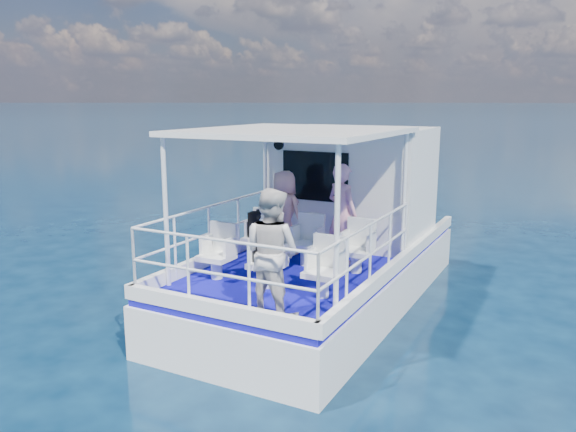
# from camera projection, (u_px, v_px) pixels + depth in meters

# --- Properties ---
(ground) EXTENTS (2000.00, 2000.00, 0.00)m
(ground) POSITION_uv_depth(u_px,v_px,m) (300.00, 319.00, 9.43)
(ground) COLOR #061B32
(ground) RESTS_ON ground
(hull) EXTENTS (3.00, 7.00, 1.60)m
(hull) POSITION_uv_depth(u_px,v_px,m) (324.00, 301.00, 10.30)
(hull) COLOR white
(hull) RESTS_ON ground
(deck) EXTENTS (2.90, 6.90, 0.10)m
(deck) POSITION_uv_depth(u_px,v_px,m) (325.00, 256.00, 10.13)
(deck) COLOR #0E0A91
(deck) RESTS_ON hull
(cabin) EXTENTS (2.85, 2.00, 2.20)m
(cabin) POSITION_uv_depth(u_px,v_px,m) (353.00, 184.00, 11.02)
(cabin) COLOR white
(cabin) RESTS_ON deck
(canopy) EXTENTS (3.00, 3.20, 0.08)m
(canopy) POSITION_uv_depth(u_px,v_px,m) (295.00, 131.00, 8.62)
(canopy) COLOR white
(canopy) RESTS_ON cabin
(canopy_posts) EXTENTS (2.77, 2.97, 2.20)m
(canopy_posts) POSITION_uv_depth(u_px,v_px,m) (293.00, 205.00, 8.81)
(canopy_posts) COLOR white
(canopy_posts) RESTS_ON deck
(railings) EXTENTS (2.84, 3.59, 1.00)m
(railings) POSITION_uv_depth(u_px,v_px,m) (284.00, 246.00, 8.65)
(railings) COLOR white
(railings) RESTS_ON deck
(seat_port_fwd) EXTENTS (0.48, 0.46, 0.38)m
(seat_port_fwd) POSITION_uv_depth(u_px,v_px,m) (259.00, 247.00, 9.79)
(seat_port_fwd) COLOR white
(seat_port_fwd) RESTS_ON deck
(seat_center_fwd) EXTENTS (0.48, 0.46, 0.38)m
(seat_center_fwd) POSITION_uv_depth(u_px,v_px,m) (306.00, 254.00, 9.38)
(seat_center_fwd) COLOR white
(seat_center_fwd) RESTS_ON deck
(seat_stbd_fwd) EXTENTS (0.48, 0.46, 0.38)m
(seat_stbd_fwd) POSITION_uv_depth(u_px,v_px,m) (356.00, 261.00, 8.97)
(seat_stbd_fwd) COLOR white
(seat_stbd_fwd) RESTS_ON deck
(seat_port_aft) EXTENTS (0.48, 0.46, 0.38)m
(seat_port_aft) POSITION_uv_depth(u_px,v_px,m) (217.00, 267.00, 8.67)
(seat_port_aft) COLOR white
(seat_port_aft) RESTS_ON deck
(seat_center_aft) EXTENTS (0.48, 0.46, 0.38)m
(seat_center_aft) POSITION_uv_depth(u_px,v_px,m) (267.00, 275.00, 8.26)
(seat_center_aft) COLOR white
(seat_center_aft) RESTS_ON deck
(seat_stbd_aft) EXTENTS (0.48, 0.46, 0.38)m
(seat_stbd_aft) POSITION_uv_depth(u_px,v_px,m) (323.00, 284.00, 7.85)
(seat_stbd_aft) COLOR white
(seat_stbd_aft) RESTS_ON deck
(passenger_port_fwd) EXTENTS (0.63, 0.51, 1.51)m
(passenger_port_fwd) POSITION_uv_depth(u_px,v_px,m) (284.00, 213.00, 9.93)
(passenger_port_fwd) COLOR #DA978D
(passenger_port_fwd) RESTS_ON deck
(passenger_stbd_fwd) EXTENTS (0.73, 0.62, 1.69)m
(passenger_stbd_fwd) POSITION_uv_depth(u_px,v_px,m) (342.00, 214.00, 9.38)
(passenger_stbd_fwd) COLOR pink
(passenger_stbd_fwd) RESTS_ON deck
(passenger_stbd_aft) EXTENTS (0.88, 0.73, 1.65)m
(passenger_stbd_aft) POSITION_uv_depth(u_px,v_px,m) (271.00, 252.00, 7.10)
(passenger_stbd_aft) COLOR beige
(passenger_stbd_aft) RESTS_ON deck
(backpack_port) EXTENTS (0.34, 0.19, 0.44)m
(backpack_port) POSITION_uv_depth(u_px,v_px,m) (259.00, 225.00, 9.67)
(backpack_port) COLOR black
(backpack_port) RESTS_ON seat_port_fwd
(backpack_center) EXTENTS (0.35, 0.20, 0.53)m
(backpack_center) POSITION_uv_depth(u_px,v_px,m) (268.00, 246.00, 8.12)
(backpack_center) COLOR black
(backpack_center) RESTS_ON seat_center_aft
(compact_camera) EXTENTS (0.10, 0.06, 0.06)m
(compact_camera) POSITION_uv_depth(u_px,v_px,m) (259.00, 211.00, 9.61)
(compact_camera) COLOR black
(compact_camera) RESTS_ON backpack_port
(panda) EXTENTS (0.26, 0.22, 0.40)m
(panda) POSITION_uv_depth(u_px,v_px,m) (267.00, 214.00, 8.05)
(panda) COLOR white
(panda) RESTS_ON backpack_center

